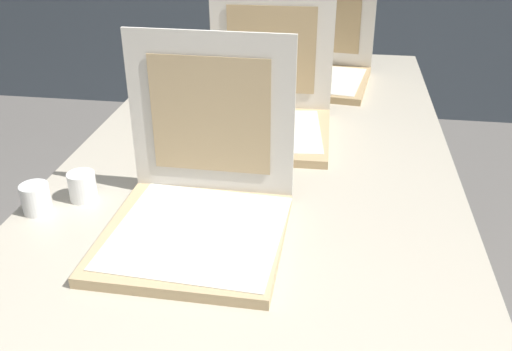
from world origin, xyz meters
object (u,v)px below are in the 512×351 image
object	(u,v)px
pizza_box_front	(198,207)
cup_white_near_center	(82,186)
pizza_box_middle	(266,114)
pizza_box_back	(317,66)
table	(257,183)
cup_white_near_left	(36,198)

from	to	relation	value
pizza_box_front	cup_white_near_center	bearing A→B (deg)	164.16
pizza_box_middle	pizza_box_back	world-z (taller)	pizza_box_middle
pizza_box_back	cup_white_near_center	size ratio (longest dim) A/B	6.14
pizza_box_front	pizza_box_back	xyz separation A→B (m)	(0.19, 0.98, -0.00)
pizza_box_middle	cup_white_near_center	world-z (taller)	pizza_box_middle
pizza_box_back	cup_white_near_center	bearing A→B (deg)	-110.81
cup_white_near_center	table	bearing A→B (deg)	30.59
pizza_box_front	table	bearing A→B (deg)	76.63
table	pizza_box_back	world-z (taller)	pizza_box_back
cup_white_near_center	pizza_box_back	bearing A→B (deg)	62.31
table	cup_white_near_center	size ratio (longest dim) A/B	32.92
table	pizza_box_back	size ratio (longest dim) A/B	5.36
pizza_box_front	pizza_box_back	world-z (taller)	pizza_box_front
pizza_box_middle	cup_white_near_center	distance (m)	0.56
cup_white_near_left	cup_white_near_center	world-z (taller)	same
pizza_box_middle	cup_white_near_center	size ratio (longest dim) A/B	5.82
table	pizza_box_middle	xyz separation A→B (m)	(-0.01, 0.22, 0.10)
table	pizza_box_back	xyz separation A→B (m)	(0.11, 0.68, 0.10)
pizza_box_front	pizza_box_back	distance (m)	1.00
pizza_box_front	pizza_box_back	size ratio (longest dim) A/B	0.95
table	pizza_box_front	size ratio (longest dim) A/B	5.66
pizza_box_front	cup_white_near_left	size ratio (longest dim) A/B	5.82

